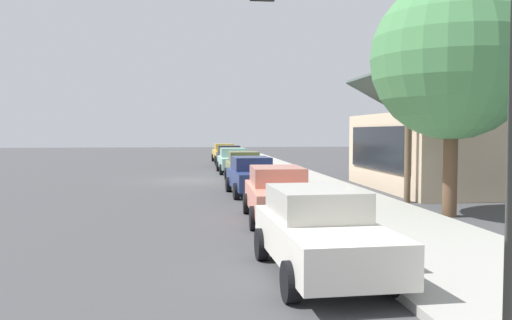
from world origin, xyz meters
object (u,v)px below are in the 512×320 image
shade_tree (452,59)px  fire_hydrant_red (305,192)px  car_ivory (320,231)px  car_coral (278,193)px  car_olive (244,166)px  utility_pole_wooden (409,98)px  car_mustard (224,153)px  car_navy (252,176)px  car_charcoal (229,156)px  car_seafoam (233,160)px  traffic_light_main (417,49)px

shade_tree → fire_hydrant_red: (-2.79, -4.04, -4.41)m
car_ivory → car_coral: bearing=176.1°
car_olive → utility_pole_wooden: 10.81m
car_mustard → car_ivory: 35.91m
car_navy → fire_hydrant_red: (3.49, 1.54, -0.32)m
car_charcoal → car_navy: same height
car_seafoam → shade_tree: bearing=15.8°
car_navy → shade_tree: shade_tree is taller
car_coral → car_ivory: same height
car_ivory → traffic_light_main: traffic_light_main is taller
car_ivory → fire_hydrant_red: 8.96m
shade_tree → fire_hydrant_red: 6.60m
car_navy → fire_hydrant_red: size_ratio=6.20×
car_olive → traffic_light_main: 22.61m
shade_tree → utility_pole_wooden: utility_pole_wooden is taller
shade_tree → fire_hydrant_red: shade_tree is taller
car_charcoal → car_ivory: size_ratio=1.04×
car_ivory → fire_hydrant_red: bearing=167.5°
car_seafoam → car_coral: size_ratio=1.05×
car_mustard → utility_pole_wooden: utility_pole_wooden is taller
traffic_light_main → car_charcoal: bearing=179.6°
utility_pole_wooden → shade_tree: bearing=0.7°
car_ivory → car_olive: bearing=176.9°
car_olive → fire_hydrant_red: bearing=8.5°
car_mustard → shade_tree: 30.67m
car_navy → car_coral: (6.34, 0.13, 0.00)m
car_charcoal → car_olive: (12.06, 0.04, -0.00)m
traffic_light_main → shade_tree: bearing=151.3°
car_coral → shade_tree: bearing=92.2°
car_navy → car_ivory: bearing=-3.3°
car_charcoal → car_ivory: bearing=0.5°
car_charcoal → traffic_light_main: bearing=0.3°
car_charcoal → car_olive: 12.06m
car_navy → fire_hydrant_red: car_navy is taller
car_olive → car_coral: size_ratio=0.95×
car_charcoal → fire_hydrant_red: bearing=4.5°
car_navy → fire_hydrant_red: bearing=20.6°
car_coral → fire_hydrant_red: (-2.85, 1.41, -0.32)m
car_mustard → car_charcoal: size_ratio=1.00×
car_coral → utility_pole_wooden: (-3.26, 5.41, 3.11)m
car_coral → traffic_light_main: (10.34, -0.25, 2.68)m
car_ivory → utility_pole_wooden: utility_pole_wooden is taller
car_charcoal → car_seafoam: (6.04, -0.10, 0.00)m
traffic_light_main → fire_hydrant_red: bearing=172.8°
car_seafoam → car_olive: (6.03, 0.14, -0.00)m
car_navy → car_mustard: bearing=176.7°
car_navy → utility_pole_wooden: size_ratio=0.59×
car_seafoam → utility_pole_wooden: utility_pole_wooden is taller
car_charcoal → car_ivory: 30.14m
car_ivory → shade_tree: (-6.02, 5.60, 4.09)m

